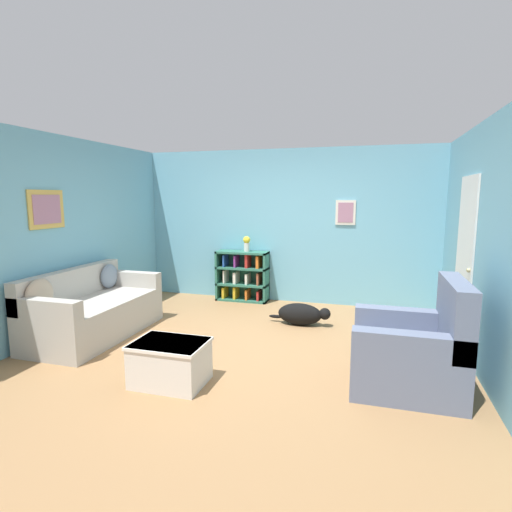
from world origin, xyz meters
TOP-DOWN VIEW (x-y plane):
  - ground_plane at (0.00, 0.00)m, footprint 14.00×14.00m
  - wall_back at (0.00, 2.25)m, footprint 5.60×0.13m
  - wall_left at (-2.55, -0.00)m, footprint 0.13×5.00m
  - wall_right at (2.55, 0.02)m, footprint 0.16×5.00m
  - couch at (-2.04, -0.22)m, footprint 0.90×1.83m
  - bookshelf at (-0.71, 2.04)m, footprint 0.90×0.33m
  - recliner_chair at (1.85, -0.59)m, footprint 0.98×0.95m
  - coffee_table at (-0.41, -1.17)m, footprint 0.70×0.52m
  - dog at (0.51, 0.96)m, footprint 0.89×0.28m
  - vase at (-0.64, 2.02)m, footprint 0.12×0.12m

SIDE VIEW (x-z plane):
  - ground_plane at x=0.00m, z-range 0.00..0.00m
  - dog at x=0.51m, z-range 0.00..0.31m
  - coffee_table at x=-0.41m, z-range 0.01..0.44m
  - couch at x=-2.04m, z-range -0.11..0.76m
  - recliner_chair at x=1.85m, z-range -0.17..0.89m
  - bookshelf at x=-0.71m, z-range -0.01..0.87m
  - vase at x=-0.64m, z-range 0.89..1.15m
  - wall_right at x=2.55m, z-range -0.01..2.59m
  - wall_back at x=0.00m, z-range 0.00..2.60m
  - wall_left at x=-2.55m, z-range 0.00..2.60m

